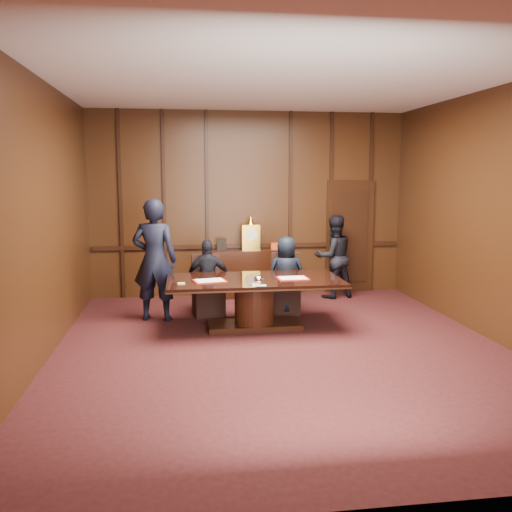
{
  "coord_description": "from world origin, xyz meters",
  "views": [
    {
      "loc": [
        -1.3,
        -6.82,
        2.29
      ],
      "look_at": [
        -0.15,
        1.46,
        1.05
      ],
      "focal_mm": 38.0,
      "sensor_mm": 36.0,
      "label": 1
    }
  ],
  "objects_px": {
    "sideboard": "(251,271)",
    "signatory_left": "(208,278)",
    "conference_table": "(254,295)",
    "witness_right": "(334,257)",
    "witness_left": "(155,260)",
    "signatory_right": "(286,275)"
  },
  "relations": [
    {
      "from": "sideboard",
      "to": "signatory_left",
      "type": "distance_m",
      "value": 1.62
    },
    {
      "from": "conference_table",
      "to": "witness_right",
      "type": "height_order",
      "value": "witness_right"
    },
    {
      "from": "signatory_left",
      "to": "witness_left",
      "type": "height_order",
      "value": "witness_left"
    },
    {
      "from": "sideboard",
      "to": "conference_table",
      "type": "relative_size",
      "value": 0.61
    },
    {
      "from": "conference_table",
      "to": "witness_right",
      "type": "xyz_separation_m",
      "value": [
        1.77,
        1.86,
        0.27
      ]
    },
    {
      "from": "sideboard",
      "to": "witness_right",
      "type": "bearing_deg",
      "value": -10.97
    },
    {
      "from": "sideboard",
      "to": "witness_left",
      "type": "distance_m",
      "value": 2.33
    },
    {
      "from": "sideboard",
      "to": "conference_table",
      "type": "height_order",
      "value": "sideboard"
    },
    {
      "from": "witness_left",
      "to": "conference_table",
      "type": "bearing_deg",
      "value": 166.98
    },
    {
      "from": "witness_left",
      "to": "signatory_left",
      "type": "bearing_deg",
      "value": -160.47
    },
    {
      "from": "sideboard",
      "to": "conference_table",
      "type": "xyz_separation_m",
      "value": [
        -0.23,
        -2.16,
        0.02
      ]
    },
    {
      "from": "signatory_left",
      "to": "witness_left",
      "type": "relative_size",
      "value": 0.65
    },
    {
      "from": "conference_table",
      "to": "signatory_right",
      "type": "height_order",
      "value": "signatory_right"
    },
    {
      "from": "signatory_right",
      "to": "witness_right",
      "type": "xyz_separation_m",
      "value": [
        1.12,
        1.06,
        0.13
      ]
    },
    {
      "from": "sideboard",
      "to": "conference_table",
      "type": "bearing_deg",
      "value": -95.99
    },
    {
      "from": "signatory_left",
      "to": "signatory_right",
      "type": "height_order",
      "value": "signatory_right"
    },
    {
      "from": "witness_left",
      "to": "signatory_right",
      "type": "bearing_deg",
      "value": -165.46
    },
    {
      "from": "signatory_right",
      "to": "signatory_left",
      "type": "bearing_deg",
      "value": 5.46
    },
    {
      "from": "sideboard",
      "to": "signatory_left",
      "type": "relative_size",
      "value": 1.27
    },
    {
      "from": "witness_right",
      "to": "witness_left",
      "type": "bearing_deg",
      "value": 8.47
    },
    {
      "from": "sideboard",
      "to": "signatory_right",
      "type": "distance_m",
      "value": 1.43
    },
    {
      "from": "conference_table",
      "to": "witness_left",
      "type": "xyz_separation_m",
      "value": [
        -1.5,
        0.68,
        0.46
      ]
    }
  ]
}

